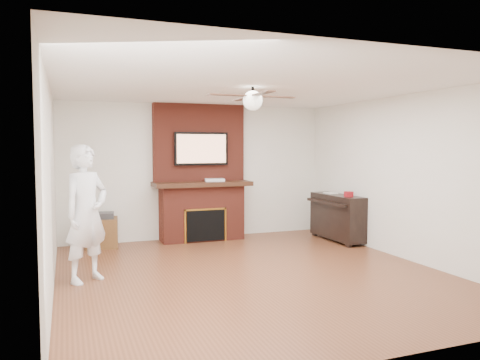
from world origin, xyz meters
name	(u,v)px	position (x,y,z in m)	size (l,w,h in m)	color
room_shell	(253,182)	(0.00, 0.00, 1.25)	(5.36, 5.86, 2.86)	#582E1A
fireplace	(201,186)	(0.00, 2.55, 1.00)	(1.78, 0.64, 2.50)	maroon
tv	(201,149)	(0.00, 2.50, 1.68)	(1.00, 0.08, 0.60)	black
ceiling_fan	(253,100)	(0.00, 0.00, 2.33)	(1.21, 1.21, 0.31)	black
person	(86,214)	(-2.10, 0.41, 0.87)	(0.64, 0.43, 1.74)	white
side_table	(102,231)	(-1.77, 2.48, 0.27)	(0.57, 0.57, 0.59)	#573619
piano	(337,216)	(2.29, 1.55, 0.45)	(0.51, 1.30, 0.93)	black
cable_box	(214,180)	(0.24, 2.45, 1.11)	(0.36, 0.20, 0.05)	silver
candle_orange	(196,238)	(-0.15, 2.38, 0.06)	(0.07, 0.07, 0.12)	#C74C17
candle_green	(198,239)	(-0.10, 2.37, 0.05)	(0.07, 0.07, 0.09)	#2F752E
candle_cream	(210,238)	(0.11, 2.34, 0.06)	(0.07, 0.07, 0.12)	beige
candle_blue	(216,238)	(0.22, 2.35, 0.04)	(0.06, 0.06, 0.09)	navy
candle_blue_extra	(190,240)	(-0.27, 2.35, 0.04)	(0.06, 0.06, 0.09)	#304890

